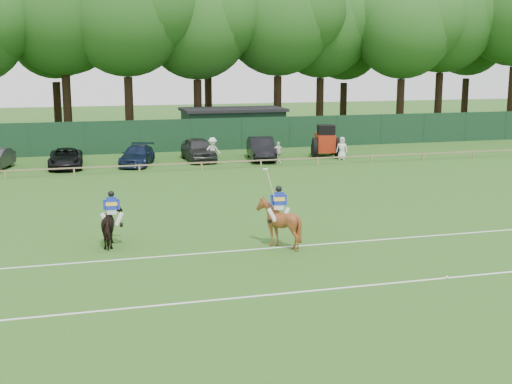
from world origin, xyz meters
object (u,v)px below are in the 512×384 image
object	(u,v)px
spectator_right	(342,148)
polo_ball	(447,277)
horse_chestnut	(279,223)
sedan_navy	(137,155)
suv_black	(66,158)
horse_dark	(112,226)
spectator_mid	(278,152)
hatch_grey	(198,149)
estate_black	(261,149)
spectator_left	(213,150)
tractor	(325,142)
utility_shed	(233,126)

from	to	relation	value
spectator_right	polo_ball	xyz separation A→B (m)	(-6.90, -25.62, -0.76)
horse_chestnut	sedan_navy	world-z (taller)	horse_chestnut
suv_black	sedan_navy	distance (m)	4.65
horse_dark	horse_chestnut	distance (m)	6.40
sedan_navy	spectator_mid	distance (m)	9.58
hatch_grey	estate_black	xyz separation A→B (m)	(4.37, -0.79, -0.01)
horse_chestnut	suv_black	world-z (taller)	horse_chestnut
sedan_navy	estate_black	bearing A→B (deg)	18.10
estate_black	spectator_mid	size ratio (longest dim) A/B	3.27
horse_dark	spectator_left	world-z (taller)	spectator_left
sedan_navy	hatch_grey	world-z (taller)	hatch_grey
suv_black	estate_black	distance (m)	13.38
sedan_navy	spectator_right	bearing A→B (deg)	11.42
horse_chestnut	spectator_right	world-z (taller)	horse_chestnut
hatch_grey	tractor	world-z (taller)	tractor
spectator_mid	estate_black	bearing A→B (deg)	106.36
spectator_mid	tractor	xyz separation A→B (m)	(4.21, 1.92, 0.37)
suv_black	hatch_grey	world-z (taller)	hatch_grey
suv_black	horse_chestnut	bearing A→B (deg)	-68.30
horse_dark	spectator_left	distance (m)	21.05
hatch_grey	polo_ball	xyz separation A→B (m)	(2.98, -27.98, -0.76)
suv_black	spectator_right	bearing A→B (deg)	-2.31
sedan_navy	spectator_mid	world-z (taller)	spectator_mid
estate_black	spectator_mid	xyz separation A→B (m)	(0.72, -1.73, -0.06)
horse_chestnut	hatch_grey	distance (m)	22.83
horse_chestnut	suv_black	size ratio (longest dim) A/B	0.40
polo_ball	utility_shed	world-z (taller)	utility_shed
horse_chestnut	spectator_right	size ratio (longest dim) A/B	1.15
estate_black	spectator_right	distance (m)	5.72
spectator_mid	spectator_right	distance (m)	4.79
suv_black	spectator_left	size ratio (longest dim) A/B	2.59
polo_ball	estate_black	bearing A→B (deg)	87.07
suv_black	sedan_navy	xyz separation A→B (m)	(4.65, -0.05, 0.02)
suv_black	estate_black	bearing A→B (deg)	2.56
sedan_navy	spectator_mid	bearing A→B (deg)	7.65
spectator_left	spectator_right	bearing A→B (deg)	-15.86
spectator_left	polo_ball	size ratio (longest dim) A/B	19.75
sedan_navy	polo_ball	bearing A→B (deg)	-57.74
suv_black	polo_ball	world-z (taller)	suv_black
estate_black	tractor	xyz separation A→B (m)	(4.93, 0.20, 0.32)
horse_dark	estate_black	size ratio (longest dim) A/B	0.39
hatch_grey	estate_black	distance (m)	4.44
spectator_mid	polo_ball	bearing A→B (deg)	-100.96
spectator_left	spectator_right	xyz separation A→B (m)	(9.17, -0.87, -0.08)
sedan_navy	spectator_right	world-z (taller)	spectator_right
sedan_navy	estate_black	distance (m)	8.74
horse_chestnut	utility_shed	distance (m)	31.38
sedan_navy	tractor	xyz separation A→B (m)	(13.66, 0.35, 0.45)
horse_dark	polo_ball	size ratio (longest dim) A/B	20.86
horse_dark	spectator_mid	world-z (taller)	horse_dark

